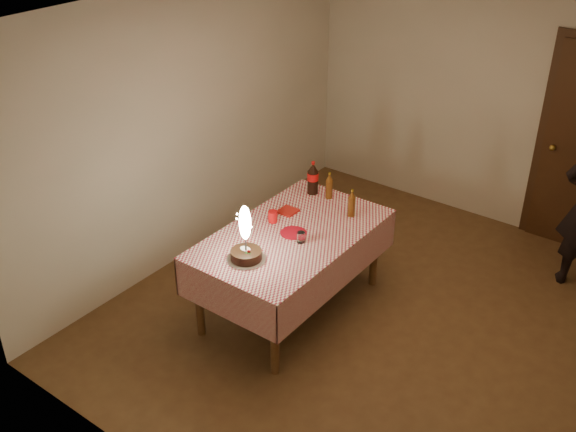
# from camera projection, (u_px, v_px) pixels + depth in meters

# --- Properties ---
(ground) EXTENTS (4.00, 4.50, 0.01)m
(ground) POSITION_uv_depth(u_px,v_px,m) (371.00, 315.00, 5.86)
(ground) COLOR brown
(ground) RESTS_ON ground
(room_shell) EXTENTS (4.04, 4.54, 2.62)m
(room_shell) POSITION_uv_depth(u_px,v_px,m) (393.00, 138.00, 5.07)
(room_shell) COLOR beige
(room_shell) RESTS_ON ground
(dining_table) EXTENTS (1.02, 1.72, 0.77)m
(dining_table) POSITION_uv_depth(u_px,v_px,m) (292.00, 243.00, 5.64)
(dining_table) COLOR brown
(dining_table) RESTS_ON ground
(birthday_cake) EXTENTS (0.30, 0.30, 0.47)m
(birthday_cake) POSITION_uv_depth(u_px,v_px,m) (246.00, 245.00, 5.17)
(birthday_cake) COLOR white
(birthday_cake) RESTS_ON dining_table
(red_plate) EXTENTS (0.22, 0.22, 0.01)m
(red_plate) POSITION_uv_depth(u_px,v_px,m) (294.00, 233.00, 5.58)
(red_plate) COLOR #AD0C1D
(red_plate) RESTS_ON dining_table
(red_cup) EXTENTS (0.08, 0.08, 0.10)m
(red_cup) POSITION_uv_depth(u_px,v_px,m) (273.00, 217.00, 5.72)
(red_cup) COLOR red
(red_cup) RESTS_ON dining_table
(clear_cup) EXTENTS (0.07, 0.07, 0.09)m
(clear_cup) POSITION_uv_depth(u_px,v_px,m) (301.00, 237.00, 5.44)
(clear_cup) COLOR white
(clear_cup) RESTS_ON dining_table
(napkin_stack) EXTENTS (0.15, 0.15, 0.02)m
(napkin_stack) POSITION_uv_depth(u_px,v_px,m) (288.00, 211.00, 5.88)
(napkin_stack) COLOR #B31B14
(napkin_stack) RESTS_ON dining_table
(cola_bottle) EXTENTS (0.10, 0.10, 0.32)m
(cola_bottle) POSITION_uv_depth(u_px,v_px,m) (313.00, 178.00, 6.13)
(cola_bottle) COLOR black
(cola_bottle) RESTS_ON dining_table
(amber_bottle_left) EXTENTS (0.06, 0.06, 0.25)m
(amber_bottle_left) POSITION_uv_depth(u_px,v_px,m) (329.00, 186.00, 6.06)
(amber_bottle_left) COLOR #5C320F
(amber_bottle_left) RESTS_ON dining_table
(amber_bottle_right) EXTENTS (0.06, 0.06, 0.25)m
(amber_bottle_right) POSITION_uv_depth(u_px,v_px,m) (352.00, 204.00, 5.78)
(amber_bottle_right) COLOR #5C320F
(amber_bottle_right) RESTS_ON dining_table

